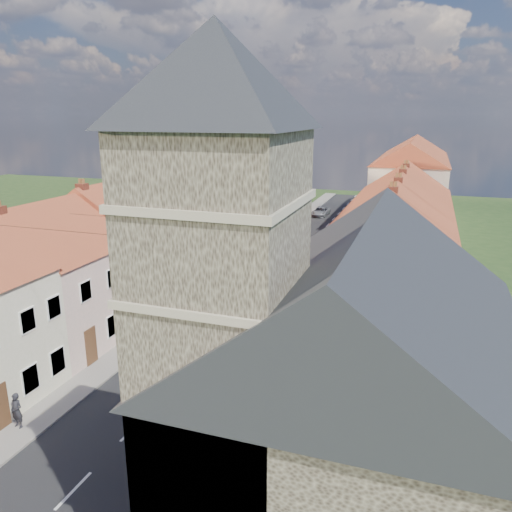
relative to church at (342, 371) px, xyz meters
The scene contains 21 objects.
road 28.87m from the church, 109.33° to the left, with size 7.00×90.00×0.02m, color black.
pavement_left 30.57m from the church, 117.29° to the left, with size 1.80×90.00×0.12m, color gray.
pavement_right 27.75m from the church, 100.53° to the left, with size 1.80×90.00×0.12m, color gray.
church is the anchor object (origin of this frame).
cottage_r_tudor 9.48m from the church, 90.57° to the left, with size 8.30×5.20×9.00m.
cottage_r_white_near 14.84m from the church, 90.23° to the left, with size 8.30×6.00×9.00m.
cottage_r_cream_mid 20.22m from the church, 90.17° to the left, with size 8.30×5.20×9.00m.
cottage_r_pink 25.61m from the church, 90.13° to the left, with size 8.30×6.00×9.00m.
cottage_r_white_far 31.00m from the church, 90.11° to the left, with size 8.30×5.20×9.00m.
cottage_r_cream_far 36.40m from the church, 90.09° to the left, with size 8.30×6.00×9.00m.
cottage_l_white 20.61m from the church, 155.20° to the left, with size 8.30×6.90×8.80m.
cottage_l_brick_mid 23.81m from the church, 141.73° to the left, with size 8.30×5.70×9.10m.
cottage_l_pink 27.78m from the church, 132.28° to the left, with size 8.30×6.30×8.80m.
block_right_far 51.68m from the church, 90.07° to the left, with size 8.30×24.20×10.50m.
block_left_far 50.27m from the church, 111.79° to the left, with size 8.30×24.20×10.50m.
lamppost 21.38m from the church, 128.30° to the left, with size 0.88×0.15×6.00m.
car_mid 19.03m from the church, 129.95° to the left, with size 1.65×4.74×1.56m, color #A5A8AD.
car_far 36.78m from the church, 109.43° to the left, with size 1.75×4.30×1.25m, color navy.
car_distant 53.76m from the church, 102.34° to the left, with size 1.94×4.22×1.17m, color #94989B.
pedestrian_left 14.94m from the church, behind, with size 0.59×0.39×1.61m, color black.
pedestrian_right 11.28m from the church, 114.93° to the left, with size 0.73×0.57×1.50m, color black.
Camera 1 is at (11.28, -10.20, 13.31)m, focal length 35.00 mm.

